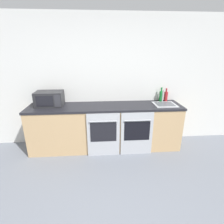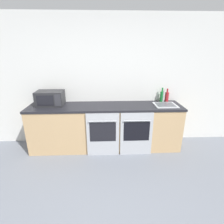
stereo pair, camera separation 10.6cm
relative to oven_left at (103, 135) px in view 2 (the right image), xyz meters
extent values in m
cube|color=silver|center=(0.05, 0.66, 0.86)|extent=(10.00, 0.06, 2.60)
cube|color=tan|center=(0.05, 0.32, -0.01)|extent=(2.97, 0.61, 0.86)
cube|color=black|center=(0.05, 0.32, 0.45)|extent=(2.99, 0.64, 0.04)
cube|color=#A8AAAF|center=(0.00, 0.00, -0.01)|extent=(0.60, 0.03, 0.86)
cube|color=black|center=(0.00, -0.02, 0.06)|extent=(0.48, 0.01, 0.38)
cylinder|color=#A8AAAF|center=(0.00, -0.04, 0.29)|extent=(0.50, 0.02, 0.02)
cube|color=#A8AAAF|center=(0.63, 0.00, -0.01)|extent=(0.60, 0.03, 0.86)
cube|color=black|center=(0.63, -0.02, 0.06)|extent=(0.48, 0.01, 0.38)
cylinder|color=#A8AAAF|center=(0.63, -0.04, 0.29)|extent=(0.50, 0.02, 0.02)
cube|color=#232326|center=(-1.01, 0.39, 0.61)|extent=(0.51, 0.34, 0.28)
cube|color=black|center=(-1.06, 0.22, 0.61)|extent=(0.31, 0.01, 0.19)
cube|color=#2D2D33|center=(-0.83, 0.22, 0.61)|extent=(0.11, 0.01, 0.23)
cylinder|color=#19722D|center=(1.23, 0.55, 0.57)|extent=(0.07, 0.07, 0.21)
cylinder|color=#19722D|center=(1.23, 0.55, 0.72)|extent=(0.03, 0.03, 0.08)
cylinder|color=maroon|center=(1.33, 0.54, 0.57)|extent=(0.08, 0.08, 0.20)
cylinder|color=maroon|center=(1.33, 0.54, 0.70)|extent=(0.03, 0.03, 0.08)
cube|color=#A8AAAF|center=(1.23, 0.29, 0.47)|extent=(0.43, 0.39, 0.01)
cube|color=#4C4F54|center=(1.23, 0.29, 0.48)|extent=(0.34, 0.28, 0.01)
cylinder|color=#A8AAAF|center=(1.23, 0.44, 0.61)|extent=(0.02, 0.02, 0.25)
camera|label=1|loc=(-0.06, -2.92, 1.50)|focal=28.00mm
camera|label=2|loc=(0.05, -2.92, 1.50)|focal=28.00mm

